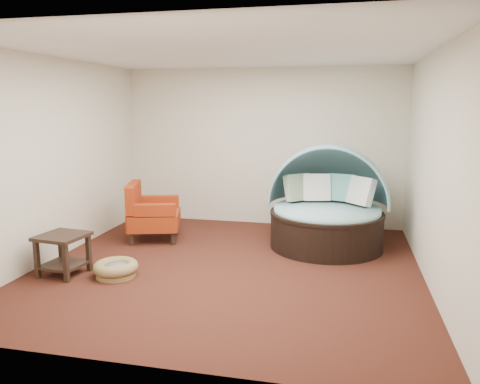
% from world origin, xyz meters
% --- Properties ---
extents(floor, '(5.00, 5.00, 0.00)m').
position_xyz_m(floor, '(0.00, 0.00, 0.00)').
color(floor, '#481E14').
rests_on(floor, ground).
extents(wall_back, '(5.00, 0.00, 5.00)m').
position_xyz_m(wall_back, '(0.00, 2.50, 1.40)').
color(wall_back, beige).
rests_on(wall_back, floor).
extents(wall_front, '(5.00, 0.00, 5.00)m').
position_xyz_m(wall_front, '(0.00, -2.50, 1.40)').
color(wall_front, beige).
rests_on(wall_front, floor).
extents(wall_left, '(0.00, 5.00, 5.00)m').
position_xyz_m(wall_left, '(-2.50, 0.00, 1.40)').
color(wall_left, beige).
rests_on(wall_left, floor).
extents(wall_right, '(0.00, 5.00, 5.00)m').
position_xyz_m(wall_right, '(2.50, 0.00, 1.40)').
color(wall_right, beige).
rests_on(wall_right, floor).
extents(ceiling, '(5.00, 5.00, 0.00)m').
position_xyz_m(ceiling, '(0.00, 0.00, 2.80)').
color(ceiling, white).
rests_on(ceiling, wall_back).
extents(canopy_daybed, '(1.88, 1.77, 1.57)m').
position_xyz_m(canopy_daybed, '(1.23, 1.32, 0.72)').
color(canopy_daybed, black).
rests_on(canopy_daybed, floor).
extents(pet_basket, '(0.69, 0.69, 0.20)m').
position_xyz_m(pet_basket, '(-1.32, -0.63, 0.10)').
color(pet_basket, olive).
rests_on(pet_basket, floor).
extents(red_armchair, '(0.99, 0.99, 0.93)m').
position_xyz_m(red_armchair, '(-1.55, 1.02, 0.43)').
color(red_armchair, black).
rests_on(red_armchair, floor).
extents(side_table, '(0.61, 0.61, 0.53)m').
position_xyz_m(side_table, '(-2.00, -0.71, 0.34)').
color(side_table, black).
rests_on(side_table, floor).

